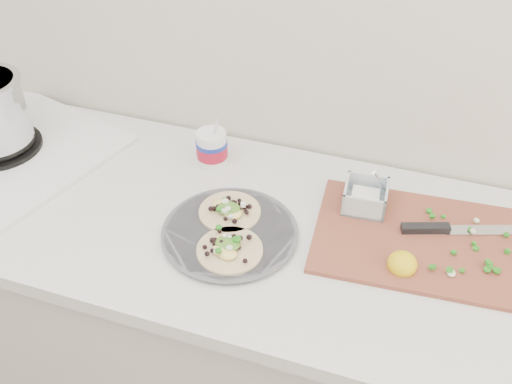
% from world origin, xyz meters
% --- Properties ---
extents(counter, '(2.44, 0.66, 0.90)m').
position_xyz_m(counter, '(0.00, 1.43, 0.45)').
color(counter, beige).
rests_on(counter, ground).
extents(taco_plate, '(0.32, 0.32, 0.04)m').
position_xyz_m(taco_plate, '(0.12, 1.36, 0.92)').
color(taco_plate, '#54545B').
rests_on(taco_plate, counter).
extents(tub, '(0.08, 0.08, 0.19)m').
position_xyz_m(tub, '(-0.02, 1.60, 0.96)').
color(tub, white).
rests_on(tub, counter).
extents(cutboard, '(0.48, 0.35, 0.07)m').
position_xyz_m(cutboard, '(0.53, 1.49, 0.92)').
color(cutboard, brown).
rests_on(cutboard, counter).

